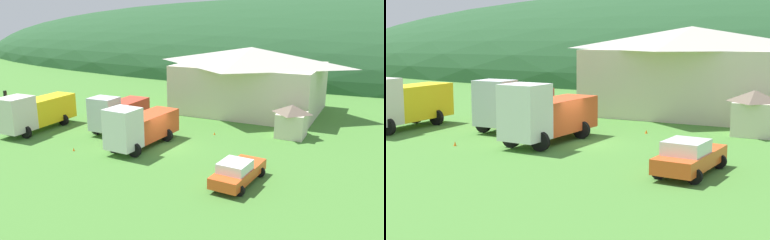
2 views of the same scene
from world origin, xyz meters
The scene contains 11 objects.
ground_plane centered at (0.00, 0.00, 0.00)m, with size 200.00×200.00×0.00m, color #477F33.
forested_hill_backdrop centered at (0.00, 58.95, 0.00)m, with size 177.94×60.00×28.07m, color #234C28.
depot_building centered at (1.85, 15.61, 3.66)m, with size 16.19×12.58×7.10m.
play_shed_cream centered at (8.37, 7.37, 1.50)m, with size 2.62×2.74×2.91m.
flatbed_truck_yellow centered at (-13.45, -1.20, 1.88)m, with size 3.18×7.85×3.60m.
tow_truck_silver centered at (-6.66, 2.30, 1.73)m, with size 3.14×6.75×3.50m.
heavy_rig_white centered at (-2.05, -1.01, 1.78)m, with size 3.38×7.52×3.68m.
service_pickup_orange centered at (7.57, -4.43, 0.83)m, with size 2.60×5.12×1.66m.
traffic_light_west centered at (-16.54, -1.77, 2.27)m, with size 0.20×0.32×3.65m.
traffic_cone_near_pickup centered at (2.04, 4.88, 0.00)m, with size 0.36×0.36×0.49m, color orange.
traffic_cone_mid_row centered at (-6.34, -4.14, 0.00)m, with size 0.36×0.36×0.52m, color orange.
Camera 1 is at (15.28, -26.77, 10.48)m, focal length 36.95 mm.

